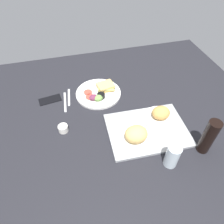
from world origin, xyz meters
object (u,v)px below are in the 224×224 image
object	(u,v)px
serving_tray	(147,130)
espresso_cup	(63,128)
drinking_glass	(172,156)
knife	(65,102)
bread_plate_far	(135,136)
bread_plate_near	(161,115)
plate_with_salad	(99,93)
soda_bottle	(208,137)
fork	(69,97)
cell_phone	(50,100)

from	to	relation	value
serving_tray	espresso_cup	size ratio (longest dim) A/B	8.04
serving_tray	drinking_glass	bearing A→B (deg)	98.49
espresso_cup	knife	bearing A→B (deg)	-97.40
knife	bread_plate_far	bearing A→B (deg)	42.81
bread_plate_near	plate_with_salad	distance (cm)	44.43
soda_bottle	fork	xyz separation A→B (cm)	(64.45, -59.65, -10.49)
plate_with_salad	bread_plate_far	bearing A→B (deg)	103.31
bread_plate_near	knife	xyz separation A→B (cm)	(53.57, -31.09, -4.51)
soda_bottle	cell_phone	distance (cm)	98.24
plate_with_salad	knife	xyz separation A→B (cm)	(23.65, 1.60, -1.38)
bread_plate_near	bread_plate_far	size ratio (longest dim) A/B	1.05
drinking_glass	knife	xyz separation A→B (cm)	(46.93, -59.08, -6.55)
cell_phone	fork	bearing A→B (deg)	168.87
soda_bottle	knife	bearing A→B (deg)	-39.52
bread_plate_near	plate_with_salad	size ratio (longest dim) A/B	0.67
soda_bottle	cell_phone	world-z (taller)	soda_bottle
bread_plate_far	espresso_cup	size ratio (longest dim) A/B	3.48
serving_tray	cell_phone	xyz separation A→B (cm)	(53.06, -40.98, -0.40)
knife	fork	bearing A→B (deg)	147.04
espresso_cup	knife	distance (cm)	24.45
bread_plate_near	cell_phone	size ratio (longest dim) A/B	1.42
cell_phone	drinking_glass	bearing A→B (deg)	122.84
drinking_glass	fork	xyz separation A→B (cm)	(43.93, -63.08, -6.55)
serving_tray	bread_plate_far	distance (cm)	12.13
bread_plate_near	soda_bottle	size ratio (longest dim) A/B	0.95
fork	soda_bottle	bearing A→B (deg)	53.01
cell_phone	espresso_cup	bearing A→B (deg)	93.76
bread_plate_near	espresso_cup	bearing A→B (deg)	-6.94
bread_plate_near	soda_bottle	xyz separation A→B (cm)	(-13.88, 24.56, 5.98)
soda_bottle	cell_phone	bearing A→B (deg)	-38.02
plate_with_salad	fork	world-z (taller)	plate_with_salad
soda_bottle	cell_phone	size ratio (longest dim) A/B	1.49
plate_with_salad	fork	bearing A→B (deg)	-6.64
serving_tray	drinking_glass	distance (cm)	23.65
serving_tray	cell_phone	bearing A→B (deg)	-37.68
bread_plate_far	soda_bottle	bearing A→B (deg)	157.97
espresso_cup	drinking_glass	bearing A→B (deg)	145.13
fork	cell_phone	size ratio (longest dim) A/B	1.18
fork	cell_phone	xyz separation A→B (cm)	(12.51, -0.52, 0.15)
bread_plate_far	cell_phone	size ratio (longest dim) A/B	1.35
drinking_glass	plate_with_salad	bearing A→B (deg)	-69.01
serving_tray	espresso_cup	world-z (taller)	espresso_cup
drinking_glass	cell_phone	bearing A→B (deg)	-48.42
bread_plate_near	knife	world-z (taller)	bread_plate_near
drinking_glass	soda_bottle	world-z (taller)	soda_bottle
espresso_cup	knife	xyz separation A→B (cm)	(-3.14, -24.19, -1.75)
serving_tray	bread_plate_near	world-z (taller)	bread_plate_near
drinking_glass	serving_tray	bearing A→B (deg)	-81.51
bread_plate_near	cell_phone	distance (cm)	72.57
drinking_glass	espresso_cup	distance (cm)	61.22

